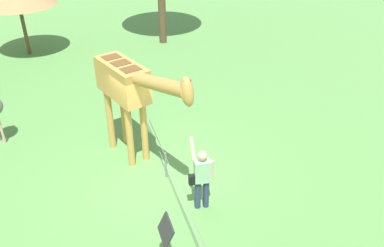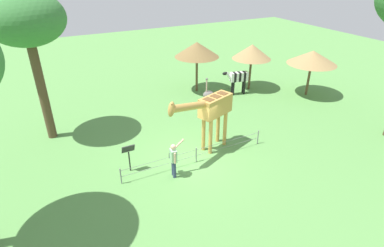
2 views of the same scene
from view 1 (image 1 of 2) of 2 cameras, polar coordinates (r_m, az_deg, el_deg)
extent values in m
plane|color=#568E47|center=(10.51, -4.53, -7.70)|extent=(60.00, 60.00, 0.00)
cylinder|color=#C69347|center=(10.71, -6.83, -1.07)|extent=(0.18, 0.18, 1.81)
cylinder|color=#C69347|center=(10.54, -8.87, -1.83)|extent=(0.18, 0.18, 1.81)
cylinder|color=#C69347|center=(11.55, -9.67, 1.24)|extent=(0.18, 0.18, 1.81)
cylinder|color=#C69347|center=(11.39, -11.60, 0.56)|extent=(0.18, 0.18, 1.81)
cube|color=#C69347|center=(10.42, -9.91, 6.18)|extent=(1.84, 1.24, 0.90)
cube|color=brown|center=(9.82, -8.74, 7.67)|extent=(0.49, 0.54, 0.02)
cube|color=brown|center=(10.24, -10.14, 8.52)|extent=(0.49, 0.54, 0.02)
cube|color=brown|center=(10.66, -11.44, 9.29)|extent=(0.49, 0.54, 0.02)
cylinder|color=#C69347|center=(8.86, -4.93, 5.65)|extent=(2.23, 1.07, 0.80)
ellipsoid|color=#C69347|center=(7.94, -0.69, 4.58)|extent=(0.48, 0.38, 0.69)
cylinder|color=brown|center=(7.88, -0.28, 5.81)|extent=(0.05, 0.05, 0.14)
cylinder|color=brown|center=(7.85, -1.12, 5.70)|extent=(0.05, 0.05, 0.14)
cylinder|color=navy|center=(9.38, 0.81, -10.05)|extent=(0.14, 0.14, 0.78)
cylinder|color=navy|center=(9.42, 2.02, -9.90)|extent=(0.14, 0.14, 0.78)
cube|color=#93C699|center=(8.98, 1.47, -6.77)|extent=(0.28, 0.39, 0.55)
sphere|color=#D8AD8C|center=(8.73, 1.51, -4.61)|extent=(0.22, 0.22, 0.22)
cylinder|color=#D8AD8C|center=(8.96, 0.10, -3.65)|extent=(0.47, 0.14, 0.42)
cylinder|color=#D8AD8C|center=(9.02, 2.85, -6.63)|extent=(0.08, 0.08, 0.50)
cube|color=black|center=(9.01, 0.14, -7.99)|extent=(0.14, 0.21, 0.24)
cylinder|color=#CC9E93|center=(12.80, -25.53, -0.84)|extent=(0.07, 0.07, 0.90)
cylinder|color=brown|center=(19.41, -22.76, 12.21)|extent=(0.16, 0.16, 2.17)
cube|color=#2D2D2D|center=(7.55, -3.75, -14.91)|extent=(0.56, 0.21, 0.38)
cylinder|color=slate|center=(13.23, -7.49, 2.82)|extent=(0.05, 0.05, 0.75)
cylinder|color=slate|center=(10.31, -3.76, -5.91)|extent=(0.05, 0.05, 0.75)
cube|color=slate|center=(10.15, -3.81, -4.73)|extent=(7.00, 0.01, 0.01)
cube|color=slate|center=(10.33, -3.75, -6.08)|extent=(7.00, 0.01, 0.01)
camera|label=2|loc=(12.73, 68.65, 21.28)|focal=29.22mm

